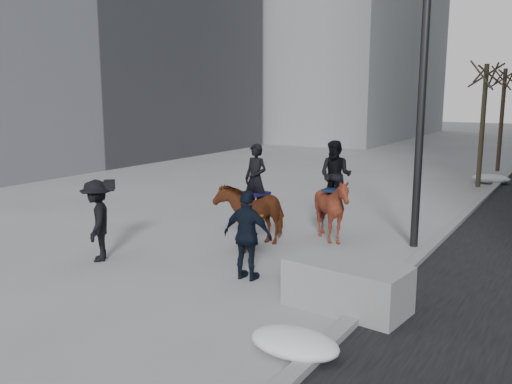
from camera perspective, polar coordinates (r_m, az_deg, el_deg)
The scene contains 11 objects.
ground at distance 10.85m, azimuth -3.37°, elevation -8.80°, with size 120.00×120.00×0.00m, color gray.
curb at distance 18.92m, azimuth 22.30°, elevation -1.02°, with size 0.25×90.00×0.12m, color gray.
planter at distance 9.28m, azimuth 9.53°, elevation -9.72°, with size 2.00×1.00×0.80m, color gray.
tree_near at distance 22.19m, azimuth 22.77°, elevation 7.04°, with size 1.20×1.20×5.11m, color #362D20, non-canonical shape.
tree_far at distance 27.05m, azimuth 24.46°, elevation 7.40°, with size 1.20×1.20×5.11m, color #34281E, non-canonical shape.
mounted_left at distance 12.66m, azimuth -0.33°, elevation -1.76°, with size 1.10×1.96×2.40m.
mounted_right at distance 13.15m, azimuth 8.10°, elevation -1.02°, with size 1.37×1.52×2.44m.
feeder at distance 10.40m, azimuth -0.87°, elevation -4.59°, with size 1.05×0.88×1.75m.
camera_crew at distance 12.06m, azimuth -16.37°, elevation -2.86°, with size 1.23×1.28×1.75m.
lamppost at distance 13.10m, azimuth 17.61°, elevation 16.21°, with size 0.25×1.89×9.09m.
snow_piles at distance 16.36m, azimuth 19.70°, elevation -2.15°, with size 1.43×17.61×0.36m.
Camera 1 is at (5.91, -8.36, 3.59)m, focal length 38.00 mm.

